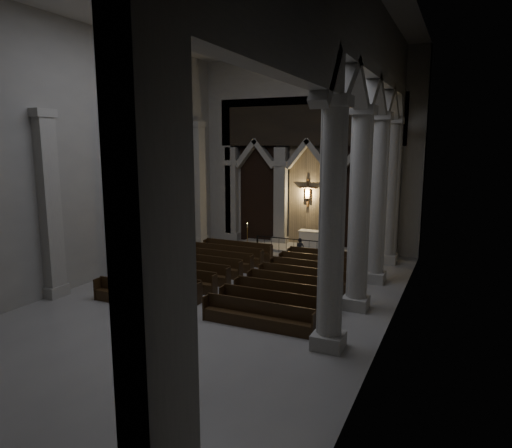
# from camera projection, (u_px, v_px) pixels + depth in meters

# --- Properties ---
(room) EXTENTS (24.00, 24.10, 12.00)m
(room) POSITION_uv_depth(u_px,v_px,m) (216.00, 118.00, 18.15)
(room) COLOR gray
(room) RESTS_ON ground
(sanctuary_wall) EXTENTS (14.00, 0.77, 12.00)m
(sanctuary_wall) POSITION_uv_depth(u_px,v_px,m) (308.00, 144.00, 28.63)
(sanctuary_wall) COLOR #A5A29A
(sanctuary_wall) RESTS_ON ground
(right_arcade) EXTENTS (1.00, 24.00, 12.00)m
(right_arcade) POSITION_uv_depth(u_px,v_px,m) (362.00, 110.00, 17.03)
(right_arcade) COLOR #A5A29A
(right_arcade) RESTS_ON ground
(left_pilasters) EXTENTS (0.60, 13.00, 8.03)m
(left_pilasters) POSITION_uv_depth(u_px,v_px,m) (141.00, 194.00, 24.70)
(left_pilasters) COLOR #A5A29A
(left_pilasters) RESTS_ON ground
(sanctuary_step) EXTENTS (8.50, 2.60, 0.15)m
(sanctuary_step) POSITION_uv_depth(u_px,v_px,m) (301.00, 248.00, 28.92)
(sanctuary_step) COLOR #A5A29A
(sanctuary_step) RESTS_ON ground
(altar) EXTENTS (2.03, 0.81, 1.03)m
(altar) POSITION_uv_depth(u_px,v_px,m) (315.00, 239.00, 28.93)
(altar) COLOR silver
(altar) RESTS_ON sanctuary_step
(altar_rail) EXTENTS (4.94, 0.09, 0.97)m
(altar_rail) POSITION_uv_depth(u_px,v_px,m) (294.00, 244.00, 27.60)
(altar_rail) COLOR black
(altar_rail) RESTS_ON ground
(candle_stand_left) EXTENTS (0.27, 0.27, 1.61)m
(candle_stand_left) POSITION_uv_depth(u_px,v_px,m) (247.00, 241.00, 29.41)
(candle_stand_left) COLOR #AF8835
(candle_stand_left) RESTS_ON ground
(candle_stand_right) EXTENTS (0.25, 0.25, 1.46)m
(candle_stand_right) POSITION_uv_depth(u_px,v_px,m) (334.00, 250.00, 26.96)
(candle_stand_right) COLOR #AF8835
(candle_stand_right) RESTS_ON ground
(pews) EXTENTS (9.76, 9.42, 0.97)m
(pews) POSITION_uv_depth(u_px,v_px,m) (245.00, 278.00, 21.66)
(pews) COLOR black
(pews) RESTS_ON ground
(worshipper) EXTENTS (0.50, 0.34, 1.34)m
(worshipper) POSITION_uv_depth(u_px,v_px,m) (300.00, 250.00, 25.87)
(worshipper) COLOR black
(worshipper) RESTS_ON ground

